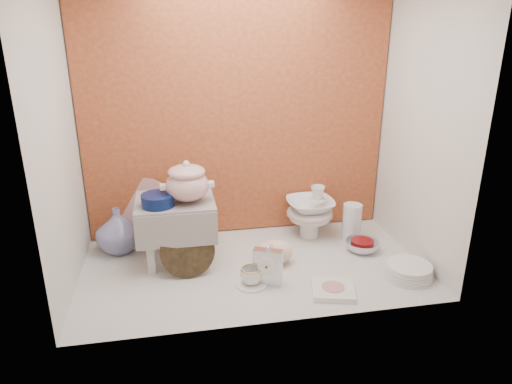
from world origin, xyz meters
TOP-DOWN VIEW (x-y plane):
  - ground at (0.00, 0.00)m, footprint 1.80×1.80m
  - niche_shell at (0.00, 0.18)m, footprint 1.86×1.03m
  - step_stool at (-0.39, 0.16)m, footprint 0.41×0.35m
  - soup_tureen at (-0.32, 0.12)m, footprint 0.34×0.34m
  - cobalt_bowl at (-0.48, 0.09)m, footprint 0.22×0.22m
  - floral_platter at (-0.57, 0.44)m, footprint 0.40×0.25m
  - blue_white_vase at (-0.72, 0.33)m, footprint 0.28×0.28m
  - lacquer_tray at (-0.34, -0.02)m, footprint 0.29×0.10m
  - mantel_clock at (0.04, -0.18)m, footprint 0.15×0.10m
  - plush_pig at (0.12, 0.01)m, footprint 0.29×0.25m
  - teacup_saucer at (-0.04, -0.18)m, footprint 0.19×0.19m
  - gold_rim_teacup at (-0.04, -0.18)m, footprint 0.13×0.13m
  - lattice_dish at (0.34, -0.32)m, footprint 0.24×0.24m
  - dinner_plate_stack at (0.77, -0.25)m, footprint 0.31×0.31m
  - crystal_bowl at (0.65, 0.07)m, footprint 0.25×0.25m
  - clear_glass_vase at (0.64, 0.23)m, footprint 0.11×0.11m
  - porcelain_tower at (0.41, 0.32)m, footprint 0.34×0.34m

SIDE VIEW (x-z plane):
  - ground at x=0.00m, z-range 0.00..0.00m
  - teacup_saucer at x=-0.04m, z-range 0.00..0.01m
  - lattice_dish at x=0.34m, z-range 0.00..0.03m
  - crystal_bowl at x=0.65m, z-range 0.00..0.06m
  - dinner_plate_stack at x=0.77m, z-range 0.00..0.07m
  - gold_rim_teacup at x=-0.04m, z-range 0.01..0.10m
  - plush_pig at x=0.12m, z-range 0.00..0.15m
  - mantel_clock at x=0.04m, z-range 0.00..0.21m
  - clear_glass_vase at x=0.64m, z-range 0.00..0.22m
  - blue_white_vase at x=-0.72m, z-range 0.00..0.26m
  - lacquer_tray at x=-0.34m, z-range 0.00..0.28m
  - porcelain_tower at x=0.41m, z-range 0.00..0.32m
  - step_stool at x=-0.39m, z-range 0.00..0.35m
  - floral_platter at x=-0.57m, z-range 0.00..0.38m
  - cobalt_bowl at x=-0.48m, z-range 0.35..0.42m
  - soup_tureen at x=-0.32m, z-range 0.35..0.58m
  - niche_shell at x=0.00m, z-range 0.17..1.70m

